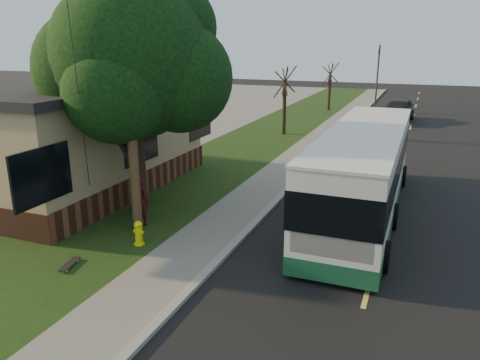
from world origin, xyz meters
The scene contains 17 objects.
ground centered at (0.00, 0.00, 0.00)m, with size 120.00×120.00×0.00m, color black.
road centered at (4.00, 10.00, 0.01)m, with size 8.00×80.00×0.01m, color black.
curb centered at (0.00, 10.00, 0.06)m, with size 0.25×80.00×0.12m, color gray.
sidewalk centered at (-1.00, 10.00, 0.04)m, with size 2.00×80.00×0.08m, color slate.
grass_verge centered at (-4.50, 10.00, 0.04)m, with size 5.00×80.00×0.07m, color black.
building_lot centered at (-14.50, 10.00, 0.02)m, with size 15.00×80.00×0.04m, color slate.
fire_hydrant centered at (-2.60, 0.00, 0.43)m, with size 0.32×0.32×0.74m.
utility_pole centered at (-3.31, 0.99, 4.63)m, with size 2.86×3.21×9.07m.
leafy_tree centered at (-4.17, 2.65, 5.17)m, with size 6.30×6.00×7.80m.
bare_tree_near centered at (-3.50, 18.00, 2.15)m, with size 1.38×1.21×4.31m.
bare_tree_far centered at (-3.00, 30.00, 2.00)m, with size 1.38×1.21×4.03m.
traffic_signal centered at (0.50, 34.00, 3.16)m, with size 0.18×0.22×5.50m.
transit_bus centered at (3.09, 5.13, 1.61)m, with size 2.57×11.16×3.02m.
skateboarder centered at (-3.42, 1.43, 0.87)m, with size 0.58×0.38×1.60m, color #4C0F14.
skateboard_main centered at (-3.55, -1.87, 0.13)m, with size 0.40×0.89×0.08m.
dumpster centered at (-7.26, 7.31, 0.63)m, with size 1.42×1.16×1.18m.
distant_car centered at (2.95, 26.18, 0.86)m, with size 2.03×5.05×1.72m, color black.
Camera 1 is at (4.84, -10.69, 5.84)m, focal length 35.00 mm.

